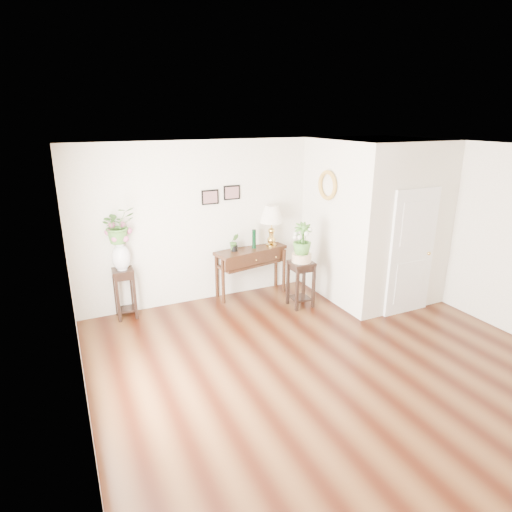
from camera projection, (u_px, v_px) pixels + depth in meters
floor at (327, 363)px, 5.77m from camera, size 6.00×5.50×0.02m
ceiling at (340, 150)px, 4.89m from camera, size 6.00×5.50×0.02m
wall_back at (245, 219)px, 7.70m from camera, size 6.00×0.02×2.80m
wall_left at (74, 309)px, 4.12m from camera, size 0.02×5.50×2.80m
wall_right at (496, 237)px, 6.53m from camera, size 0.02×5.50×2.80m
partition at (373, 219)px, 7.70m from camera, size 1.80×1.95×2.80m
door at (412, 253)px, 6.95m from camera, size 0.90×0.05×2.10m
art_print_left at (210, 197)px, 7.28m from camera, size 0.30×0.02×0.25m
art_print_right at (232, 193)px, 7.42m from camera, size 0.30×0.02×0.25m
wall_ornament at (327, 185)px, 7.23m from camera, size 0.07×0.51×0.51m
console_table at (251, 272)px, 7.85m from camera, size 1.39×0.69×0.89m
table_lamp at (271, 227)px, 7.77m from camera, size 0.51×0.51×0.77m
green_vase at (254, 239)px, 7.69m from camera, size 0.08×0.08×0.35m
potted_plant at (234, 243)px, 7.54m from camera, size 0.19×0.16×0.30m
plant_stand_a at (125, 293)px, 6.96m from camera, size 0.34×0.34×0.84m
porcelain_vase at (121, 256)px, 6.75m from camera, size 0.32×0.32×0.50m
lily_arrangement at (118, 228)px, 6.61m from camera, size 0.62×0.57×0.57m
plant_stand_b at (301, 284)px, 7.38m from camera, size 0.40×0.40×0.81m
ceramic_bowl at (302, 257)px, 7.23m from camera, size 0.42×0.42×0.15m
narcissus at (302, 239)px, 7.13m from camera, size 0.39×0.39×0.55m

